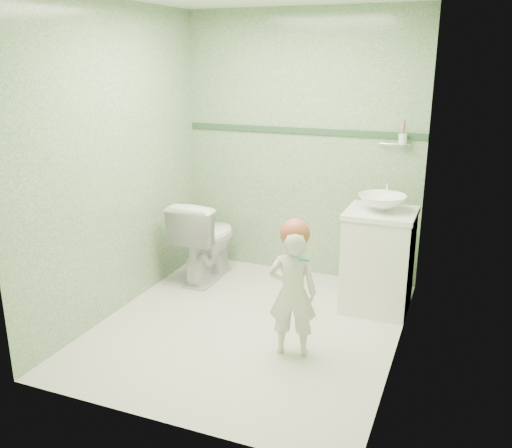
% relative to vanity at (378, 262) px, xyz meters
% --- Properties ---
extents(ground, '(2.50, 2.50, 0.00)m').
position_rel_vanity_xyz_m(ground, '(-0.84, -0.70, -0.40)').
color(ground, beige).
rests_on(ground, ground).
extents(room_shell, '(2.50, 2.54, 2.40)m').
position_rel_vanity_xyz_m(room_shell, '(-0.84, -0.70, 0.80)').
color(room_shell, gray).
rests_on(room_shell, ground).
extents(trim_stripe, '(2.20, 0.02, 0.05)m').
position_rel_vanity_xyz_m(trim_stripe, '(-0.84, 0.54, 0.95)').
color(trim_stripe, '#2C4F33').
rests_on(trim_stripe, room_shell).
extents(vanity, '(0.52, 0.50, 0.80)m').
position_rel_vanity_xyz_m(vanity, '(0.00, 0.00, 0.00)').
color(vanity, white).
rests_on(vanity, ground).
extents(counter, '(0.54, 0.52, 0.04)m').
position_rel_vanity_xyz_m(counter, '(0.00, 0.00, 0.41)').
color(counter, white).
rests_on(counter, vanity).
extents(basin, '(0.37, 0.37, 0.13)m').
position_rel_vanity_xyz_m(basin, '(0.00, 0.00, 0.49)').
color(basin, white).
rests_on(basin, counter).
extents(faucet, '(0.03, 0.13, 0.18)m').
position_rel_vanity_xyz_m(faucet, '(0.00, 0.19, 0.57)').
color(faucet, silver).
rests_on(faucet, counter).
extents(cup_holder, '(0.26, 0.07, 0.21)m').
position_rel_vanity_xyz_m(cup_holder, '(0.05, 0.48, 0.93)').
color(cup_holder, silver).
rests_on(cup_holder, room_shell).
extents(toilet, '(0.43, 0.75, 0.76)m').
position_rel_vanity_xyz_m(toilet, '(-1.58, 0.06, -0.02)').
color(toilet, white).
rests_on(toilet, ground).
extents(toddler, '(0.37, 0.28, 0.90)m').
position_rel_vanity_xyz_m(toddler, '(-0.41, -0.95, 0.05)').
color(toddler, white).
rests_on(toddler, ground).
extents(hair_cap, '(0.20, 0.20, 0.20)m').
position_rel_vanity_xyz_m(hair_cap, '(-0.41, -0.92, 0.47)').
color(hair_cap, '#A14D33').
rests_on(hair_cap, toddler).
extents(teal_toothbrush, '(0.11, 0.14, 0.08)m').
position_rel_vanity_xyz_m(teal_toothbrush, '(-0.31, -1.05, 0.35)').
color(teal_toothbrush, '#0C7D72').
rests_on(teal_toothbrush, toddler).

